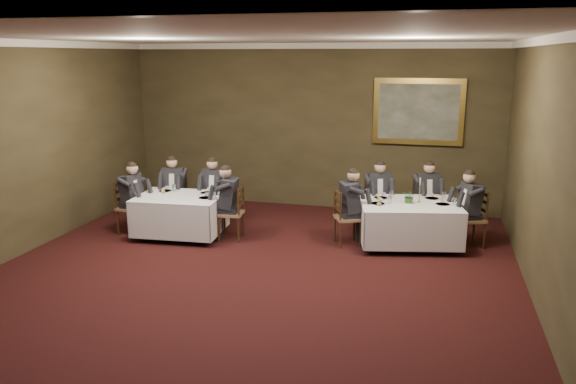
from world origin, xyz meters
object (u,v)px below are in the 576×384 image
at_px(diner_main_backright, 426,205).
at_px(diner_sec_backleft, 175,198).
at_px(painting, 418,112).
at_px(centerpiece, 410,196).
at_px(chair_main_endright, 470,230).
at_px(chair_sec_backright, 215,211).
at_px(table_main, 409,220).
at_px(candlestick, 420,193).
at_px(diner_main_backleft, 377,204).
at_px(chair_main_backright, 425,216).
at_px(diner_sec_endright, 231,212).
at_px(chair_main_endleft, 347,229).
at_px(chair_sec_endright, 232,224).
at_px(chair_sec_backleft, 176,209).
at_px(diner_main_endright, 470,218).
at_px(chair_main_backleft, 377,215).
at_px(diner_main_endleft, 348,216).
at_px(diner_sec_endleft, 131,207).
at_px(diner_sec_backright, 215,200).
at_px(table_second, 180,212).
at_px(chair_sec_endleft, 131,218).

distance_m(diner_main_backright, diner_sec_backleft, 4.86).
bearing_deg(painting, diner_sec_backleft, -157.15).
distance_m(centerpiece, painting, 2.46).
xyz_separation_m(chair_main_endright, chair_sec_backright, (-4.77, 0.05, 0.00)).
relative_size(table_main, candlestick, 4.28).
height_order(diner_main_backleft, chair_main_backright, diner_main_backleft).
distance_m(chair_main_endright, diner_sec_endright, 4.23).
distance_m(chair_main_endleft, chair_sec_endright, 2.07).
bearing_deg(diner_main_backleft, diner_sec_endright, 3.47).
relative_size(chair_main_endright, chair_sec_endright, 1.00).
bearing_deg(chair_main_endleft, chair_main_backright, 106.63).
distance_m(chair_sec_backleft, chair_sec_endright, 1.60).
relative_size(diner_main_endright, diner_sec_backleft, 1.00).
xyz_separation_m(diner_main_endright, diner_sec_backleft, (-5.58, -0.02, 0.00)).
bearing_deg(chair_main_backleft, chair_sec_backleft, -14.72).
distance_m(diner_main_endleft, chair_main_endright, 2.14).
height_order(chair_main_endleft, diner_sec_endleft, diner_sec_endleft).
distance_m(diner_main_backleft, chair_main_endleft, 1.08).
bearing_deg(diner_main_backright, candlestick, 60.52).
bearing_deg(centerpiece, chair_main_backright, 74.31).
relative_size(table_main, chair_main_endright, 1.93).
distance_m(table_main, chair_main_backright, 0.99).
bearing_deg(diner_sec_endleft, chair_main_endright, 105.31).
bearing_deg(diner_sec_endright, diner_sec_backleft, 58.51).
distance_m(chair_main_backright, diner_sec_backright, 4.04).
relative_size(table_second, candlestick, 3.61).
xyz_separation_m(chair_main_backleft, diner_sec_endleft, (-4.41, -1.36, 0.23)).
relative_size(diner_main_endright, diner_sec_backright, 1.00).
bearing_deg(chair_sec_endleft, table_main, 104.33).
height_order(chair_sec_backright, centerpiece, centerpiece).
bearing_deg(centerpiece, diner_main_backleft, 129.67).
distance_m(chair_sec_backleft, chair_sec_endleft, 0.97).
relative_size(table_main, table_second, 1.19).
bearing_deg(chair_sec_backleft, diner_main_endleft, 164.47).
distance_m(chair_sec_backleft, diner_sec_endright, 1.60).
bearing_deg(chair_sec_endleft, diner_sec_backright, 130.83).
bearing_deg(diner_sec_backright, chair_main_endright, 178.78).
distance_m(chair_main_backright, chair_sec_backright, 4.04).
relative_size(diner_sec_endleft, centerpiece, 5.13).
bearing_deg(diner_main_backleft, diner_sec_backleft, -14.72).
xyz_separation_m(table_main, chair_main_endright, (1.05, 0.23, -0.17)).
height_order(table_main, chair_sec_endleft, chair_sec_endleft).
xyz_separation_m(chair_sec_backright, centerpiece, (3.72, -0.28, 0.61)).
xyz_separation_m(table_main, diner_main_endleft, (-1.04, -0.22, 0.06)).
bearing_deg(chair_sec_endright, chair_main_backright, -73.24).
bearing_deg(chair_sec_backright, diner_sec_endleft, 33.23).
height_order(chair_main_backleft, diner_main_backleft, diner_main_backleft).
xyz_separation_m(chair_sec_backleft, diner_sec_backright, (0.82, 0.05, 0.23)).
bearing_deg(diner_sec_endright, candlestick, -86.22).
distance_m(diner_main_backright, candlestick, 0.94).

